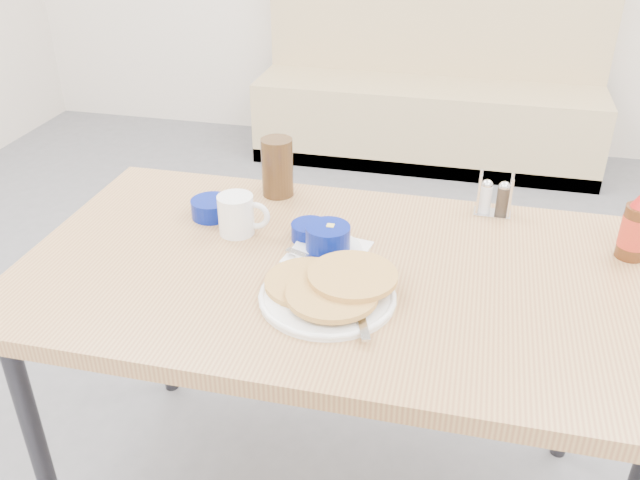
% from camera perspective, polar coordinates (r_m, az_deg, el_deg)
% --- Properties ---
extents(booth_bench, '(1.90, 0.56, 1.22)m').
position_cam_1_polar(booth_bench, '(3.97, 9.12, 11.79)').
color(booth_bench, tan).
rests_on(booth_bench, ground).
extents(dining_table, '(1.40, 0.80, 0.76)m').
position_cam_1_polar(dining_table, '(1.53, 1.24, -4.24)').
color(dining_table, tan).
rests_on(dining_table, ground).
extents(pancake_plate, '(0.28, 0.28, 0.05)m').
position_cam_1_polar(pancake_plate, '(1.39, 0.80, -4.26)').
color(pancake_plate, white).
rests_on(pancake_plate, dining_table).
extents(coffee_mug, '(0.13, 0.09, 0.10)m').
position_cam_1_polar(coffee_mug, '(1.62, -6.94, 2.16)').
color(coffee_mug, white).
rests_on(coffee_mug, dining_table).
extents(grits_setting, '(0.19, 0.20, 0.07)m').
position_cam_1_polar(grits_setting, '(1.53, 0.66, -0.14)').
color(grits_setting, white).
rests_on(grits_setting, dining_table).
extents(creamer_bowl, '(0.10, 0.10, 0.05)m').
position_cam_1_polar(creamer_bowl, '(1.72, -9.11, 2.65)').
color(creamer_bowl, navy).
rests_on(creamer_bowl, dining_table).
extents(butter_bowl, '(0.09, 0.09, 0.04)m').
position_cam_1_polar(butter_bowl, '(1.60, -0.85, 0.72)').
color(butter_bowl, navy).
rests_on(butter_bowl, dining_table).
extents(amber_tumbler, '(0.09, 0.09, 0.16)m').
position_cam_1_polar(amber_tumbler, '(1.79, -3.61, 6.14)').
color(amber_tumbler, '#3F2914').
rests_on(amber_tumbler, dining_table).
extents(condiment_caddy, '(0.09, 0.05, 0.11)m').
position_cam_1_polar(condiment_caddy, '(1.76, 14.43, 3.26)').
color(condiment_caddy, silver).
rests_on(condiment_caddy, dining_table).
extents(syrup_bottle, '(0.07, 0.07, 0.17)m').
position_cam_1_polar(syrup_bottle, '(1.66, 25.07, 0.91)').
color(syrup_bottle, '#47230F').
rests_on(syrup_bottle, dining_table).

